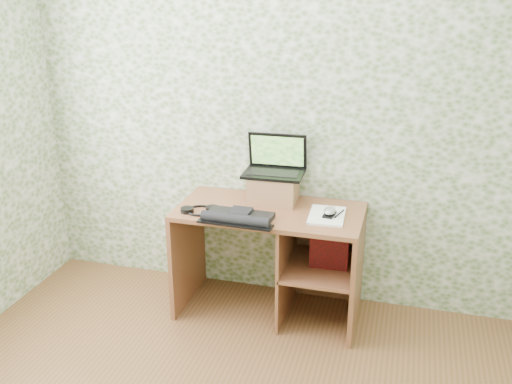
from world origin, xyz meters
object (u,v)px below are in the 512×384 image
(desk, at_px, (282,246))
(laptop, at_px, (275,164))
(riser, at_px, (273,188))
(notepad, at_px, (327,216))
(keyboard, at_px, (238,217))

(desk, bearing_deg, laptop, 119.67)
(riser, height_order, notepad, riser)
(desk, height_order, laptop, laptop)
(laptop, xyz_separation_m, keyboard, (-0.13, -0.41, -0.22))
(laptop, bearing_deg, keyboard, -109.35)
(desk, distance_m, notepad, 0.41)
(desk, bearing_deg, keyboard, -130.45)
(laptop, xyz_separation_m, notepad, (0.39, -0.21, -0.24))
(desk, relative_size, keyboard, 2.55)
(riser, bearing_deg, keyboard, -109.16)
(riser, xyz_separation_m, keyboard, (-0.13, -0.37, -0.07))
(desk, relative_size, laptop, 3.01)
(riser, relative_size, keyboard, 0.65)
(laptop, bearing_deg, notepad, -30.33)
(riser, height_order, keyboard, riser)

